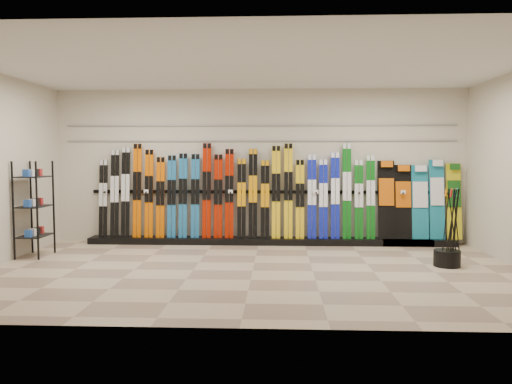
{
  "coord_description": "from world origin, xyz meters",
  "views": [
    {
      "loc": [
        0.37,
        -7.28,
        1.68
      ],
      "look_at": [
        0.01,
        1.0,
        1.1
      ],
      "focal_mm": 35.0,
      "sensor_mm": 36.0,
      "label": 1
    }
  ],
  "objects": [
    {
      "name": "slatwall_rail_0",
      "position": [
        0.0,
        2.48,
        2.0
      ],
      "size": [
        7.6,
        0.02,
        0.03
      ],
      "primitive_type": "cube",
      "color": "gray",
      "rests_on": "back_wall"
    },
    {
      "name": "pole_bin",
      "position": [
        2.98,
        0.43,
        0.12
      ],
      "size": [
        0.4,
        0.4,
        0.25
      ],
      "primitive_type": "cylinder",
      "color": "black",
      "rests_on": "floor"
    },
    {
      "name": "ceiling",
      "position": [
        0.0,
        0.0,
        3.0
      ],
      "size": [
        8.0,
        8.0,
        0.0
      ],
      "primitive_type": "plane",
      "rotation": [
        3.14,
        0.0,
        0.0
      ],
      "color": "silver",
      "rests_on": "back_wall"
    },
    {
      "name": "snowboards",
      "position": [
        3.06,
        2.35,
        0.85
      ],
      "size": [
        1.58,
        0.23,
        1.51
      ],
      "color": "black",
      "rests_on": "ski_rack_base"
    },
    {
      "name": "floor",
      "position": [
        0.0,
        0.0,
        0.0
      ],
      "size": [
        8.0,
        8.0,
        0.0
      ],
      "primitive_type": "plane",
      "color": "gray",
      "rests_on": "ground"
    },
    {
      "name": "ski_poles",
      "position": [
        3.04,
        0.4,
        0.61
      ],
      "size": [
        0.34,
        0.23,
        1.18
      ],
      "color": "black",
      "rests_on": "pole_bin"
    },
    {
      "name": "accessory_rack",
      "position": [
        -3.75,
        0.93,
        0.81
      ],
      "size": [
        0.4,
        0.6,
        1.62
      ],
      "primitive_type": "cube",
      "color": "black",
      "rests_on": "floor"
    },
    {
      "name": "ski_rack_base",
      "position": [
        0.22,
        2.28,
        0.06
      ],
      "size": [
        8.0,
        0.4,
        0.12
      ],
      "primitive_type": "cube",
      "color": "black",
      "rests_on": "floor"
    },
    {
      "name": "skis",
      "position": [
        -0.47,
        2.31,
        0.95
      ],
      "size": [
        5.36,
        0.19,
        1.83
      ],
      "color": "black",
      "rests_on": "ski_rack_base"
    },
    {
      "name": "slatwall_rail_1",
      "position": [
        0.0,
        2.48,
        2.3
      ],
      "size": [
        7.6,
        0.02,
        0.03
      ],
      "primitive_type": "cube",
      "color": "gray",
      "rests_on": "back_wall"
    },
    {
      "name": "back_wall",
      "position": [
        0.0,
        2.5,
        1.5
      ],
      "size": [
        8.0,
        0.0,
        8.0
      ],
      "primitive_type": "plane",
      "rotation": [
        1.57,
        0.0,
        0.0
      ],
      "color": "beige",
      "rests_on": "floor"
    }
  ]
}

